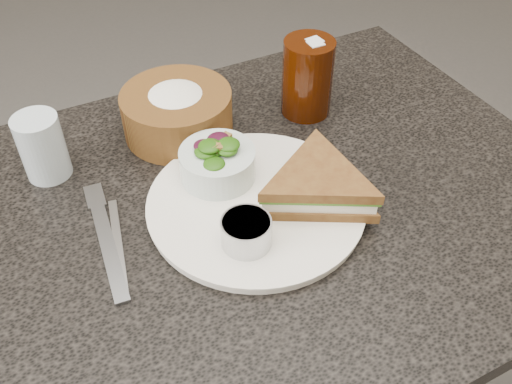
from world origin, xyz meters
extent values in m
cube|color=black|center=(0.00, 0.00, 0.38)|extent=(1.00, 0.70, 0.75)
cylinder|color=silver|center=(0.03, -0.01, 0.76)|extent=(0.30, 0.30, 0.01)
cylinder|color=#B2B4B7|center=(-0.02, -0.07, 0.78)|extent=(0.07, 0.07, 0.04)
cone|color=#F64F02|center=(0.04, 0.08, 0.78)|extent=(0.07, 0.07, 0.03)
cube|color=gray|center=(-0.18, 0.01, 0.75)|extent=(0.04, 0.20, 0.01)
cube|color=#ADADAE|center=(-0.17, 0.01, 0.75)|extent=(0.05, 0.17, 0.00)
cylinder|color=silver|center=(-0.21, 0.19, 0.80)|extent=(0.08, 0.08, 0.10)
camera|label=1|loc=(-0.23, -0.51, 1.31)|focal=40.00mm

